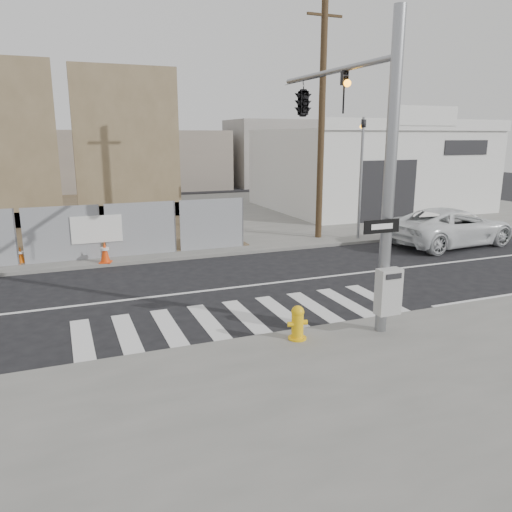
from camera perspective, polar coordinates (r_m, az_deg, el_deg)
name	(u,v)px	position (r m, az deg, el deg)	size (l,w,h in m)	color
ground	(216,290)	(15.19, -4.54, -3.85)	(100.00, 100.00, 0.00)	black
sidewalk_far	(141,219)	(28.53, -12.99, 4.17)	(50.00, 20.00, 0.12)	slate
signal_pole	(328,126)	(13.61, 8.19, 14.47)	(0.96, 5.87, 7.00)	gray
far_signal_pole	(362,161)	(22.18, 11.97, 10.54)	(0.16, 0.20, 5.60)	gray
concrete_wall_right	(128,158)	(28.22, -14.39, 10.78)	(5.50, 1.30, 8.00)	brown
auto_shop	(367,169)	(32.50, 12.60, 9.69)	(12.00, 10.20, 5.95)	silver
utility_pole_right	(322,120)	(22.15, 7.51, 15.17)	(1.60, 0.28, 10.00)	#463620
fire_hydrant	(298,323)	(11.18, 4.77, -7.59)	(0.51, 0.51, 0.78)	yellow
suv	(452,227)	(22.73, 21.45, 3.14)	(2.64, 5.72, 1.59)	white
traffic_cone_c	(21,255)	(19.53, -25.31, 0.09)	(0.42, 0.42, 0.63)	#DC580B
traffic_cone_d	(105,252)	(18.58, -16.88, 0.42)	(0.51, 0.51, 0.78)	#E93F0C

